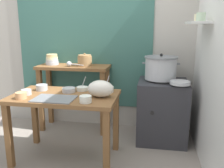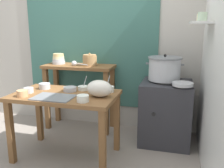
{
  "view_description": "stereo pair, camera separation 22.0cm",
  "coord_description": "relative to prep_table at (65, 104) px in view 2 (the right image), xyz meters",
  "views": [
    {
      "loc": [
        0.84,
        -2.31,
        1.42
      ],
      "look_at": [
        0.4,
        0.19,
        0.82
      ],
      "focal_mm": 39.63,
      "sensor_mm": 36.0,
      "label": 1
    },
    {
      "loc": [
        1.05,
        -2.26,
        1.42
      ],
      "look_at": [
        0.4,
        0.19,
        0.82
      ],
      "focal_mm": 39.63,
      "sensor_mm": 36.0,
      "label": 2
    }
  ],
  "objects": [
    {
      "name": "ground_plane",
      "position": [
        0.08,
        -0.04,
        -0.61
      ],
      "size": [
        9.0,
        9.0,
        0.0
      ],
      "primitive_type": "plane",
      "color": "gray"
    },
    {
      "name": "wall_back",
      "position": [
        0.16,
        1.06,
        0.69
      ],
      "size": [
        4.4,
        0.12,
        2.6
      ],
      "color": "#B2ADA3",
      "rests_on": "ground"
    },
    {
      "name": "wall_right",
      "position": [
        1.48,
        0.16,
        0.69
      ],
      "size": [
        0.3,
        3.2,
        2.6
      ],
      "color": "white",
      "rests_on": "ground"
    },
    {
      "name": "prep_table",
      "position": [
        0.0,
        0.0,
        0.0
      ],
      "size": [
        1.1,
        0.66,
        0.72
      ],
      "color": "brown",
      "rests_on": "ground"
    },
    {
      "name": "back_shelf_table",
      "position": [
        -0.16,
        0.79,
        0.07
      ],
      "size": [
        0.96,
        0.4,
        0.9
      ],
      "color": "brown",
      "rests_on": "ground"
    },
    {
      "name": "stove_block",
      "position": [
        1.03,
        0.66,
        -0.23
      ],
      "size": [
        0.6,
        0.61,
        0.78
      ],
      "color": "#2D2D33",
      "rests_on": "ground"
    },
    {
      "name": "steamer_pot",
      "position": [
        0.99,
        0.68,
        0.31
      ],
      "size": [
        0.45,
        0.4,
        0.32
      ],
      "color": "#B7BABF",
      "rests_on": "stove_block"
    },
    {
      "name": "clay_pot",
      "position": [
        -0.0,
        0.79,
        0.36
      ],
      "size": [
        0.19,
        0.19,
        0.17
      ],
      "color": "#A37A4C",
      "rests_on": "back_shelf_table"
    },
    {
      "name": "bowl_stack_enamel",
      "position": [
        -0.48,
        0.82,
        0.36
      ],
      "size": [
        0.18,
        0.18,
        0.14
      ],
      "color": "#B7BABF",
      "rests_on": "back_shelf_table"
    },
    {
      "name": "ladle",
      "position": [
        -0.18,
        0.7,
        0.33
      ],
      "size": [
        0.26,
        0.13,
        0.07
      ],
      "color": "#B7BABF",
      "rests_on": "back_shelf_table"
    },
    {
      "name": "serving_tray",
      "position": [
        -0.04,
        -0.17,
        0.12
      ],
      "size": [
        0.4,
        0.28,
        0.01
      ],
      "primitive_type": "cube",
      "color": "slate",
      "rests_on": "prep_table"
    },
    {
      "name": "plastic_bag",
      "position": [
        0.39,
        -0.01,
        0.2
      ],
      "size": [
        0.26,
        0.18,
        0.17
      ],
      "primitive_type": "ellipsoid",
      "color": "silver",
      "rests_on": "prep_table"
    },
    {
      "name": "wide_pan",
      "position": [
        1.2,
        0.43,
        0.19
      ],
      "size": [
        0.23,
        0.23,
        0.04
      ],
      "primitive_type": "cylinder",
      "color": "#B7BABF",
      "rests_on": "stove_block"
    },
    {
      "name": "prep_bowl_0",
      "position": [
        -0.31,
        0.13,
        0.15
      ],
      "size": [
        0.13,
        0.13,
        0.06
      ],
      "color": "#B7BABF",
      "rests_on": "prep_table"
    },
    {
      "name": "prep_bowl_1",
      "position": [
        0.01,
        0.11,
        0.14
      ],
      "size": [
        0.14,
        0.14,
        0.05
      ],
      "color": "#B7BABF",
      "rests_on": "prep_table"
    },
    {
      "name": "prep_bowl_2",
      "position": [
        -0.39,
        -0.06,
        0.14
      ],
      "size": [
        0.11,
        0.11,
        0.06
      ],
      "color": "#B7BABF",
      "rests_on": "prep_table"
    },
    {
      "name": "prep_bowl_3",
      "position": [
        0.13,
        0.2,
        0.13
      ],
      "size": [
        0.13,
        0.13,
        0.16
      ],
      "color": "silver",
      "rests_on": "prep_table"
    },
    {
      "name": "prep_bowl_4",
      "position": [
        -0.37,
        -0.21,
        0.15
      ],
      "size": [
        0.11,
        0.11,
        0.06
      ],
      "color": "tan",
      "rests_on": "prep_table"
    },
    {
      "name": "prep_bowl_5",
      "position": [
        0.29,
        -0.22,
        0.15
      ],
      "size": [
        0.11,
        0.11,
        0.06
      ],
      "color": "silver",
      "rests_on": "prep_table"
    },
    {
      "name": "prep_bowl_6",
      "position": [
        0.42,
        0.19,
        0.14
      ],
      "size": [
        0.13,
        0.13,
        0.18
      ],
      "color": "silver",
      "rests_on": "prep_table"
    }
  ]
}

